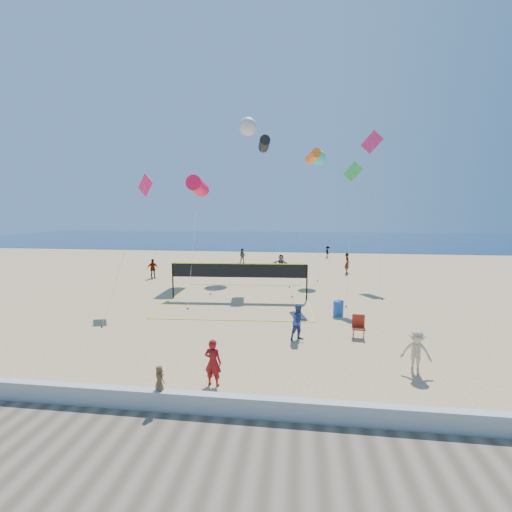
# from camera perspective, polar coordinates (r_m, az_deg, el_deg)

# --- Properties ---
(ground) EXTENTS (120.00, 120.00, 0.00)m
(ground) POSITION_cam_1_polar(r_m,az_deg,el_deg) (13.64, -3.01, -18.10)
(ground) COLOR tan
(ground) RESTS_ON ground
(ocean) EXTENTS (140.00, 50.00, 0.03)m
(ocean) POSITION_cam_1_polar(r_m,az_deg,el_deg) (74.37, 5.47, 2.91)
(ocean) COLOR navy
(ocean) RESTS_ON ground
(seawall) EXTENTS (32.00, 0.30, 0.60)m
(seawall) POSITION_cam_1_polar(r_m,az_deg,el_deg) (10.91, -6.06, -23.38)
(seawall) COLOR silver
(seawall) RESTS_ON ground
(boardwalk) EXTENTS (32.00, 3.60, 0.03)m
(boardwalk) POSITION_cam_1_polar(r_m,az_deg,el_deg) (9.48, -9.25, -30.90)
(boardwalk) COLOR #756350
(boardwalk) RESTS_ON ground
(woman) EXTENTS (0.65, 0.47, 1.63)m
(woman) POSITION_cam_1_polar(r_m,az_deg,el_deg) (12.17, -7.18, -17.21)
(woman) COLOR maroon
(woman) RESTS_ON ground
(toddler) EXTENTS (0.44, 0.39, 0.75)m
(toddler) POSITION_cam_1_polar(r_m,az_deg,el_deg) (11.15, -15.80, -18.97)
(toddler) COLOR brown
(toddler) RESTS_ON seawall
(bystander_a) EXTENTS (1.03, 0.95, 1.69)m
(bystander_a) POSITION_cam_1_polar(r_m,az_deg,el_deg) (16.07, 7.18, -10.88)
(bystander_a) COLOR #344382
(bystander_a) RESTS_ON ground
(bystander_b) EXTENTS (1.17, 0.84, 1.63)m
(bystander_b) POSITION_cam_1_polar(r_m,az_deg,el_deg) (14.15, 25.15, -14.26)
(bystander_b) COLOR #C9AF86
(bystander_b) RESTS_ON ground
(far_person_0) EXTENTS (1.04, 0.96, 1.71)m
(far_person_0) POSITION_cam_1_polar(r_m,az_deg,el_deg) (31.53, -16.85, -2.03)
(far_person_0) COLOR gray
(far_person_0) RESTS_ON ground
(far_person_1) EXTENTS (1.75, 1.16, 1.80)m
(far_person_1) POSITION_cam_1_polar(r_m,az_deg,el_deg) (32.68, 4.17, -1.33)
(far_person_1) COLOR gray
(far_person_1) RESTS_ON ground
(far_person_2) EXTENTS (0.49, 0.73, 1.94)m
(far_person_2) POSITION_cam_1_polar(r_m,az_deg,el_deg) (33.64, 14.97, -1.19)
(far_person_2) COLOR gray
(far_person_2) RESTS_ON ground
(far_person_3) EXTENTS (0.81, 0.63, 1.66)m
(far_person_3) POSITION_cam_1_polar(r_m,az_deg,el_deg) (38.94, -2.25, 0.00)
(far_person_3) COLOR gray
(far_person_3) RESTS_ON ground
(far_person_4) EXTENTS (0.72, 1.03, 1.45)m
(far_person_4) POSITION_cam_1_polar(r_m,az_deg,el_deg) (44.61, 11.85, 0.67)
(far_person_4) COLOR gray
(far_person_4) RESTS_ON ground
(camp_chair) EXTENTS (0.61, 0.74, 1.18)m
(camp_chair) POSITION_cam_1_polar(r_m,az_deg,el_deg) (17.04, 16.71, -10.93)
(camp_chair) COLOR maroon
(camp_chair) RESTS_ON ground
(trash_barrel) EXTENTS (0.68, 0.68, 0.86)m
(trash_barrel) POSITION_cam_1_polar(r_m,az_deg,el_deg) (20.13, 13.57, -8.48)
(trash_barrel) COLOR #18519E
(trash_barrel) RESTS_ON ground
(volleyball_net) EXTENTS (9.76, 9.62, 2.47)m
(volleyball_net) POSITION_cam_1_polar(r_m,az_deg,el_deg) (22.86, -2.86, -3.11)
(volleyball_net) COLOR black
(volleyball_net) RESTS_ON ground
(kite_0) EXTENTS (2.62, 10.50, 8.80)m
(kite_0) POSITION_cam_1_polar(r_m,az_deg,el_deg) (29.62, -9.67, 11.38)
(kite_0) COLOR #FC113E
(kite_0) RESTS_ON ground
(kite_1) EXTENTS (3.90, 6.60, 11.89)m
(kite_1) POSITION_cam_1_polar(r_m,az_deg,el_deg) (29.30, 1.36, 18.15)
(kite_1) COLOR black
(kite_1) RESTS_ON ground
(kite_2) EXTENTS (1.90, 2.82, 10.17)m
(kite_2) POSITION_cam_1_polar(r_m,az_deg,el_deg) (25.30, 9.47, 16.04)
(kite_2) COLOR orange
(kite_2) RESTS_ON ground
(kite_3) EXTENTS (1.34, 5.85, 8.29)m
(kite_3) POSITION_cam_1_polar(r_m,az_deg,el_deg) (23.02, -18.30, 10.03)
(kite_3) COLOR #EE1E64
(kite_3) RESTS_ON ground
(kite_4) EXTENTS (1.21, 3.02, 9.15)m
(kite_4) POSITION_cam_1_polar(r_m,az_deg,el_deg) (23.87, 15.79, 11.88)
(kite_4) COLOR green
(kite_4) RESTS_ON ground
(kite_5) EXTENTS (1.75, 8.84, 12.80)m
(kite_5) POSITION_cam_1_polar(r_m,az_deg,el_deg) (32.16, 18.82, 16.65)
(kite_5) COLOR #BC2665
(kite_5) RESTS_ON ground
(kite_6) EXTENTS (5.59, 9.19, 14.93)m
(kite_6) POSITION_cam_1_polar(r_m,az_deg,el_deg) (35.50, -1.36, 20.76)
(kite_6) COLOR silver
(kite_6) RESTS_ON ground
(kite_7) EXTENTS (1.71, 4.10, 11.36)m
(kite_7) POSITION_cam_1_polar(r_m,az_deg,el_deg) (32.37, 10.32, 15.84)
(kite_7) COLOR #27DCD0
(kite_7) RESTS_ON ground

